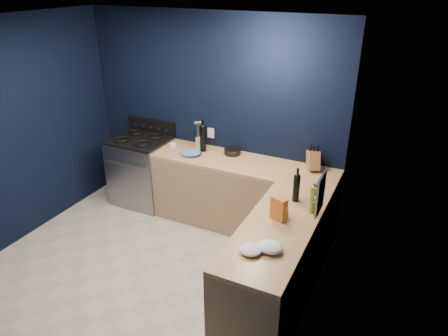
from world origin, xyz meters
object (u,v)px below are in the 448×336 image
Objects in this scene: plate_stack at (191,153)px; knife_block at (313,160)px; crouton_bag at (279,209)px; gas_range at (142,171)px; utensil_crock at (200,143)px.

knife_block is at bearing 9.78° from plate_stack.
crouton_bag is at bearing -117.71° from knife_block.
crouton_bag is (1.49, -0.95, 0.10)m from plate_stack.
gas_range is 2.41m from knife_block.
knife_block is (1.51, -0.00, 0.04)m from utensil_crock.
gas_range is 3.69× the size of plate_stack.
crouton_bag reaches higher than gas_range.
utensil_crock is at bearing 152.42° from knife_block.
gas_range is 0.96m from plate_stack.
utensil_crock is 1.51m from knife_block.
knife_block reaches higher than utensil_crock.
plate_stack is 1.86× the size of utensil_crock.
knife_block reaches higher than crouton_bag.
gas_range is 0.99m from utensil_crock.
utensil_crock is at bearing 92.85° from plate_stack.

